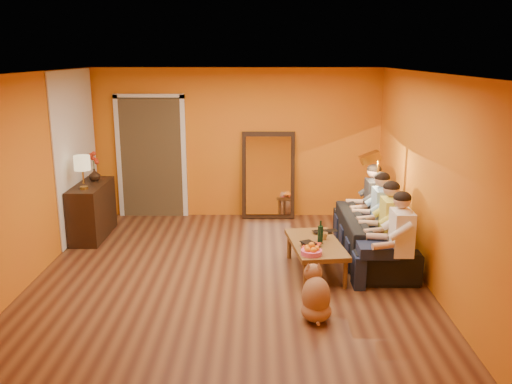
{
  "coord_description": "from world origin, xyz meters",
  "views": [
    {
      "loc": [
        0.4,
        -6.62,
        2.82
      ],
      "look_at": [
        0.35,
        0.5,
        1.0
      ],
      "focal_mm": 38.0,
      "sensor_mm": 36.0,
      "label": 1
    }
  ],
  "objects_px": {
    "table_lamp": "(83,172)",
    "dog": "(316,292)",
    "coffee_table": "(315,257)",
    "person_far_right": "(374,204)",
    "wine_bottle": "(320,232)",
    "floor_lamp": "(376,202)",
    "laptop": "(326,233)",
    "person_mid_left": "(391,226)",
    "vase": "(95,175)",
    "mirror_frame": "(268,175)",
    "sideboard": "(92,211)",
    "tumbler": "(324,236)",
    "person_mid_right": "(381,214)",
    "sofa": "(373,237)",
    "person_far_left": "(401,240)"
  },
  "relations": [
    {
      "from": "vase",
      "to": "dog",
      "type": "bearing_deg",
      "value": -42.44
    },
    {
      "from": "person_far_right",
      "to": "laptop",
      "type": "distance_m",
      "value": 1.19
    },
    {
      "from": "sideboard",
      "to": "person_far_right",
      "type": "distance_m",
      "value": 4.38
    },
    {
      "from": "floor_lamp",
      "to": "person_far_right",
      "type": "bearing_deg",
      "value": 81.68
    },
    {
      "from": "floor_lamp",
      "to": "person_far_left",
      "type": "relative_size",
      "value": 1.18
    },
    {
      "from": "coffee_table",
      "to": "vase",
      "type": "height_order",
      "value": "vase"
    },
    {
      "from": "person_mid_left",
      "to": "vase",
      "type": "height_order",
      "value": "person_mid_left"
    },
    {
      "from": "table_lamp",
      "to": "vase",
      "type": "bearing_deg",
      "value": 90.0
    },
    {
      "from": "person_far_right",
      "to": "wine_bottle",
      "type": "xyz_separation_m",
      "value": [
        -0.94,
        -1.25,
        -0.03
      ]
    },
    {
      "from": "floor_lamp",
      "to": "tumbler",
      "type": "xyz_separation_m",
      "value": [
        -0.84,
        -0.79,
        -0.25
      ]
    },
    {
      "from": "sideboard",
      "to": "table_lamp",
      "type": "bearing_deg",
      "value": -90.0
    },
    {
      "from": "dog",
      "to": "vase",
      "type": "height_order",
      "value": "vase"
    },
    {
      "from": "sideboard",
      "to": "floor_lamp",
      "type": "height_order",
      "value": "floor_lamp"
    },
    {
      "from": "mirror_frame",
      "to": "person_mid_right",
      "type": "distance_m",
      "value": 2.46
    },
    {
      "from": "person_far_left",
      "to": "person_mid_left",
      "type": "relative_size",
      "value": 1.0
    },
    {
      "from": "person_far_left",
      "to": "tumbler",
      "type": "height_order",
      "value": "person_far_left"
    },
    {
      "from": "sideboard",
      "to": "coffee_table",
      "type": "xyz_separation_m",
      "value": [
        3.38,
        -1.44,
        -0.21
      ]
    },
    {
      "from": "vase",
      "to": "mirror_frame",
      "type": "bearing_deg",
      "value": 16.57
    },
    {
      "from": "mirror_frame",
      "to": "tumbler",
      "type": "relative_size",
      "value": 15.46
    },
    {
      "from": "floor_lamp",
      "to": "person_far_left",
      "type": "bearing_deg",
      "value": -91.2
    },
    {
      "from": "tumbler",
      "to": "floor_lamp",
      "type": "bearing_deg",
      "value": 43.09
    },
    {
      "from": "sideboard",
      "to": "person_mid_left",
      "type": "bearing_deg",
      "value": -17.09
    },
    {
      "from": "table_lamp",
      "to": "dog",
      "type": "xyz_separation_m",
      "value": [
        3.26,
        -2.43,
        -0.8
      ]
    },
    {
      "from": "mirror_frame",
      "to": "table_lamp",
      "type": "height_order",
      "value": "mirror_frame"
    },
    {
      "from": "table_lamp",
      "to": "vase",
      "type": "height_order",
      "value": "table_lamp"
    },
    {
      "from": "sideboard",
      "to": "vase",
      "type": "xyz_separation_m",
      "value": [
        0.0,
        0.25,
        0.52
      ]
    },
    {
      "from": "table_lamp",
      "to": "person_far_right",
      "type": "relative_size",
      "value": 0.42
    },
    {
      "from": "coffee_table",
      "to": "floor_lamp",
      "type": "height_order",
      "value": "floor_lamp"
    },
    {
      "from": "person_far_left",
      "to": "laptop",
      "type": "xyz_separation_m",
      "value": [
        -0.81,
        0.8,
        -0.18
      ]
    },
    {
      "from": "person_mid_left",
      "to": "laptop",
      "type": "bearing_deg",
      "value": 162.82
    },
    {
      "from": "dog",
      "to": "vase",
      "type": "xyz_separation_m",
      "value": [
        -3.26,
        2.98,
        0.64
      ]
    },
    {
      "from": "sideboard",
      "to": "person_mid_left",
      "type": "relative_size",
      "value": 0.97
    },
    {
      "from": "person_far_right",
      "to": "wine_bottle",
      "type": "distance_m",
      "value": 1.56
    },
    {
      "from": "person_mid_right",
      "to": "laptop",
      "type": "relative_size",
      "value": 3.47
    },
    {
      "from": "table_lamp",
      "to": "dog",
      "type": "bearing_deg",
      "value": -36.71
    },
    {
      "from": "person_mid_left",
      "to": "vase",
      "type": "distance_m",
      "value": 4.66
    },
    {
      "from": "tumbler",
      "to": "laptop",
      "type": "xyz_separation_m",
      "value": [
        0.06,
        0.23,
        -0.03
      ]
    },
    {
      "from": "dog",
      "to": "vase",
      "type": "relative_size",
      "value": 3.18
    },
    {
      "from": "person_far_left",
      "to": "vase",
      "type": "distance_m",
      "value": 4.88
    },
    {
      "from": "tumbler",
      "to": "coffee_table",
      "type": "bearing_deg",
      "value": -135.0
    },
    {
      "from": "coffee_table",
      "to": "dog",
      "type": "xyz_separation_m",
      "value": [
        -0.12,
        -1.29,
        0.09
      ]
    },
    {
      "from": "dog",
      "to": "floor_lamp",
      "type": "bearing_deg",
      "value": 79.3
    },
    {
      "from": "tumbler",
      "to": "laptop",
      "type": "height_order",
      "value": "tumbler"
    },
    {
      "from": "table_lamp",
      "to": "wine_bottle",
      "type": "bearing_deg",
      "value": -19.18
    },
    {
      "from": "sofa",
      "to": "person_far_right",
      "type": "bearing_deg",
      "value": -11.31
    },
    {
      "from": "person_far_left",
      "to": "sofa",
      "type": "bearing_deg",
      "value": 97.41
    },
    {
      "from": "wine_bottle",
      "to": "laptop",
      "type": "relative_size",
      "value": 0.88
    },
    {
      "from": "wine_bottle",
      "to": "person_far_right",
      "type": "bearing_deg",
      "value": 53.02
    },
    {
      "from": "sofa",
      "to": "tumbler",
      "type": "bearing_deg",
      "value": 120.09
    },
    {
      "from": "mirror_frame",
      "to": "coffee_table",
      "type": "bearing_deg",
      "value": -76.86
    }
  ]
}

